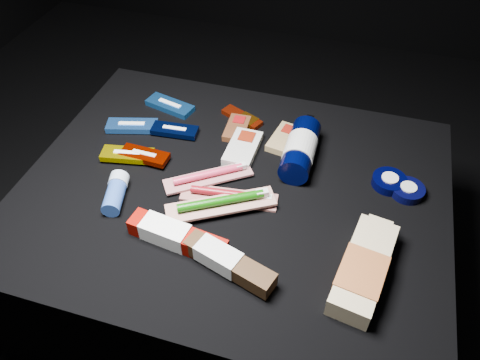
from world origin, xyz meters
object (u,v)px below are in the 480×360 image
(deodorant_stick, at_px, (116,193))
(toothpaste_carton_red, at_px, (173,235))
(lotion_bottle, at_px, (300,149))
(bodywash_bottle, at_px, (363,270))

(deodorant_stick, bearing_deg, toothpaste_carton_red, -38.71)
(lotion_bottle, bearing_deg, bodywash_bottle, -58.52)
(lotion_bottle, xyz_separation_m, toothpaste_carton_red, (-0.20, -0.32, -0.02))
(deodorant_stick, bearing_deg, lotion_bottle, 18.42)
(lotion_bottle, xyz_separation_m, deodorant_stick, (-0.37, -0.24, -0.02))
(bodywash_bottle, height_order, toothpaste_carton_red, bodywash_bottle)
(lotion_bottle, bearing_deg, deodorant_stick, -146.88)
(lotion_bottle, distance_m, bodywash_bottle, 0.35)
(bodywash_bottle, relative_size, deodorant_stick, 2.18)
(bodywash_bottle, distance_m, deodorant_stick, 0.56)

